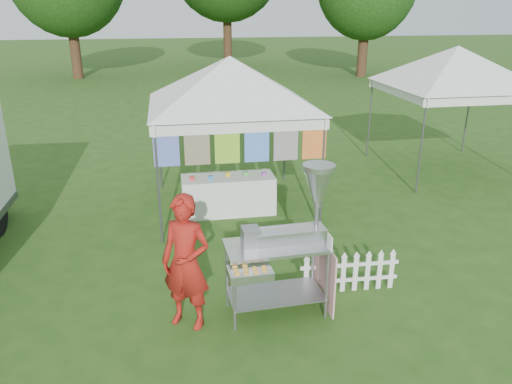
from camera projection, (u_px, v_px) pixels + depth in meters
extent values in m
plane|color=#264C15|center=(266.00, 300.00, 7.00)|extent=(120.00, 120.00, 0.00)
cylinder|color=#59595E|center=(158.00, 186.00, 8.31)|extent=(0.04, 0.04, 2.10)
cylinder|color=#59595E|center=(322.00, 176.00, 8.78)|extent=(0.04, 0.04, 2.10)
cylinder|color=#59595E|center=(159.00, 143.00, 10.93)|extent=(0.04, 0.04, 2.10)
cylinder|color=#59595E|center=(285.00, 137.00, 11.40)|extent=(0.04, 0.04, 2.10)
cube|color=white|center=(242.00, 126.00, 8.21)|extent=(3.00, 0.03, 0.22)
cube|color=white|center=(222.00, 97.00, 10.83)|extent=(3.00, 0.03, 0.22)
pyramid|color=white|center=(230.00, 56.00, 9.17)|extent=(4.24, 4.24, 0.90)
cylinder|color=#59595E|center=(242.00, 122.00, 8.18)|extent=(3.00, 0.03, 0.03)
cube|color=purple|center=(166.00, 146.00, 8.10)|extent=(0.42, 0.01, 0.70)
cube|color=orange|center=(197.00, 144.00, 8.18)|extent=(0.42, 0.01, 0.70)
cube|color=#178E1B|center=(227.00, 143.00, 8.26)|extent=(0.42, 0.01, 0.70)
cube|color=#1839C4|center=(257.00, 142.00, 8.35)|extent=(0.42, 0.01, 0.70)
cube|color=#2FB393|center=(286.00, 140.00, 8.43)|extent=(0.42, 0.01, 0.70)
cube|color=red|center=(314.00, 139.00, 8.51)|extent=(0.42, 0.01, 0.70)
cylinder|color=#59595E|center=(421.00, 147.00, 10.60)|extent=(0.04, 0.04, 2.10)
cylinder|color=#59595E|center=(370.00, 119.00, 13.22)|extent=(0.04, 0.04, 2.10)
cylinder|color=#59595E|center=(467.00, 115.00, 13.69)|extent=(0.04, 0.04, 2.10)
cube|color=white|center=(489.00, 100.00, 10.50)|extent=(3.00, 0.03, 0.22)
cube|color=white|center=(423.00, 81.00, 13.12)|extent=(3.00, 0.03, 0.22)
pyramid|color=white|center=(459.00, 46.00, 11.46)|extent=(4.24, 4.24, 0.90)
cylinder|color=#59595E|center=(490.00, 96.00, 10.47)|extent=(3.00, 0.03, 0.03)
cylinder|color=#342213|center=(74.00, 42.00, 27.42)|extent=(0.56, 0.56, 3.96)
cylinder|color=#342213|center=(227.00, 29.00, 32.44)|extent=(0.56, 0.56, 4.84)
cylinder|color=#342213|center=(363.00, 45.00, 28.30)|extent=(0.56, 0.56, 3.52)
cylinder|color=gray|center=(234.00, 296.00, 6.17)|extent=(0.05, 0.05, 0.98)
cylinder|color=gray|center=(327.00, 285.00, 6.42)|extent=(0.05, 0.05, 0.98)
cylinder|color=gray|center=(227.00, 274.00, 6.68)|extent=(0.05, 0.05, 0.98)
cylinder|color=gray|center=(313.00, 265.00, 6.93)|extent=(0.05, 0.05, 0.98)
cube|color=gray|center=(276.00, 294.00, 6.63)|extent=(1.27, 0.68, 0.02)
cube|color=#B7B7BC|center=(276.00, 246.00, 6.38)|extent=(1.34, 0.71, 0.04)
cube|color=#B7B7BC|center=(290.00, 235.00, 6.43)|extent=(0.94, 0.31, 0.16)
cube|color=gray|center=(251.00, 237.00, 6.31)|extent=(0.23, 0.25, 0.24)
cylinder|color=gray|center=(317.00, 205.00, 6.37)|extent=(0.06, 0.06, 0.98)
cone|color=#B7B7BC|center=(318.00, 185.00, 6.27)|extent=(0.41, 0.41, 0.44)
cylinder|color=#B7B7BC|center=(319.00, 167.00, 6.19)|extent=(0.43, 0.43, 0.07)
cube|color=#B7B7BC|center=(250.00, 273.00, 5.95)|extent=(0.54, 0.35, 0.11)
cube|color=pink|center=(324.00, 274.00, 6.69)|extent=(0.06, 0.82, 0.88)
cube|color=white|center=(330.00, 243.00, 6.18)|extent=(0.02, 0.15, 0.20)
imported|color=#9E1A13|center=(186.00, 263.00, 6.17)|extent=(0.77, 0.69, 1.77)
cube|color=white|center=(306.00, 277.00, 7.03)|extent=(0.07, 0.02, 0.56)
cube|color=white|center=(319.00, 276.00, 7.06)|extent=(0.07, 0.02, 0.56)
cube|color=white|center=(331.00, 275.00, 7.08)|extent=(0.07, 0.02, 0.56)
cube|color=white|center=(343.00, 274.00, 7.10)|extent=(0.07, 0.02, 0.56)
cube|color=white|center=(355.00, 273.00, 7.13)|extent=(0.07, 0.02, 0.56)
cube|color=white|center=(367.00, 272.00, 7.15)|extent=(0.07, 0.02, 0.56)
cube|color=white|center=(379.00, 271.00, 7.17)|extent=(0.07, 0.02, 0.56)
cube|color=white|center=(391.00, 271.00, 7.20)|extent=(0.07, 0.02, 0.56)
cube|color=white|center=(349.00, 280.00, 7.15)|extent=(1.44, 0.08, 0.05)
cube|color=white|center=(350.00, 265.00, 7.07)|extent=(1.44, 0.08, 0.05)
cube|color=white|center=(228.00, 194.00, 9.83)|extent=(1.80, 0.70, 0.75)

